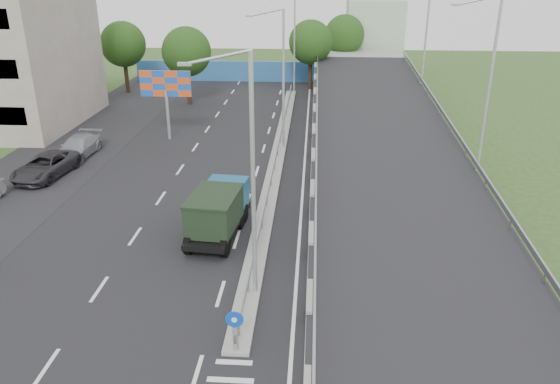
# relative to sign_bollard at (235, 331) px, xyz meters

# --- Properties ---
(road_surface) EXTENTS (26.00, 90.00, 0.04)m
(road_surface) POSITION_rel_sign_bollard_xyz_m (-3.00, 17.83, -1.03)
(road_surface) COLOR black
(road_surface) RESTS_ON ground
(parking_strip) EXTENTS (8.00, 90.00, 0.05)m
(parking_strip) POSITION_rel_sign_bollard_xyz_m (-16.00, 17.83, -1.03)
(parking_strip) COLOR black
(parking_strip) RESTS_ON ground
(median) EXTENTS (1.00, 44.00, 0.20)m
(median) POSITION_rel_sign_bollard_xyz_m (0.00, 21.83, -0.93)
(median) COLOR gray
(median) RESTS_ON ground
(overpass_ramp) EXTENTS (10.00, 50.00, 3.50)m
(overpass_ramp) POSITION_rel_sign_bollard_xyz_m (7.50, 21.83, 0.72)
(overpass_ramp) COLOR gray
(overpass_ramp) RESTS_ON ground
(median_guardrail) EXTENTS (0.09, 44.00, 0.71)m
(median_guardrail) POSITION_rel_sign_bollard_xyz_m (0.00, 21.83, -0.28)
(median_guardrail) COLOR gray
(median_guardrail) RESTS_ON median
(sign_bollard) EXTENTS (0.64, 0.23, 1.67)m
(sign_bollard) POSITION_rel_sign_bollard_xyz_m (0.00, 0.00, 0.00)
(sign_bollard) COLOR black
(sign_bollard) RESTS_ON median
(lamp_post_near) EXTENTS (2.74, 0.18, 10.08)m
(lamp_post_near) POSITION_rel_sign_bollard_xyz_m (0.11, 3.83, 4.77)
(lamp_post_near) COLOR #B2B5B7
(lamp_post_near) RESTS_ON median
(lamp_post_mid) EXTENTS (2.74, 0.18, 10.08)m
(lamp_post_mid) POSITION_rel_sign_bollard_xyz_m (0.11, 23.83, 4.77)
(lamp_post_mid) COLOR #B2B5B7
(lamp_post_mid) RESTS_ON median
(lamp_post_far) EXTENTS (2.74, 0.18, 10.08)m
(lamp_post_far) POSITION_rel_sign_bollard_xyz_m (0.11, 43.83, 4.77)
(lamp_post_far) COLOR #B2B5B7
(lamp_post_far) RESTS_ON median
(blue_wall) EXTENTS (30.00, 0.50, 2.40)m
(blue_wall) POSITION_rel_sign_bollard_xyz_m (-4.00, 49.83, 0.17)
(blue_wall) COLOR #2A649C
(blue_wall) RESTS_ON ground
(church) EXTENTS (7.00, 7.00, 13.80)m
(church) POSITION_rel_sign_bollard_xyz_m (10.00, 57.83, 4.28)
(church) COLOR #B2CCAD
(church) RESTS_ON ground
(billboard) EXTENTS (4.00, 0.24, 5.50)m
(billboard) POSITION_rel_sign_bollard_xyz_m (-9.00, 25.83, 3.15)
(billboard) COLOR #B2B5B7
(billboard) RESTS_ON ground
(tree_left_mid) EXTENTS (4.80, 4.80, 7.60)m
(tree_left_mid) POSITION_rel_sign_bollard_xyz_m (-10.00, 37.83, 4.14)
(tree_left_mid) COLOR black
(tree_left_mid) RESTS_ON ground
(tree_median_far) EXTENTS (4.80, 4.80, 7.60)m
(tree_median_far) POSITION_rel_sign_bollard_xyz_m (2.00, 45.83, 4.14)
(tree_median_far) COLOR black
(tree_median_far) RESTS_ON ground
(tree_left_far) EXTENTS (4.80, 4.80, 7.60)m
(tree_left_far) POSITION_rel_sign_bollard_xyz_m (-18.00, 42.83, 4.14)
(tree_left_far) COLOR black
(tree_left_far) RESTS_ON ground
(tree_ramp_far) EXTENTS (4.80, 4.80, 7.60)m
(tree_ramp_far) POSITION_rel_sign_bollard_xyz_m (6.00, 52.83, 4.14)
(tree_ramp_far) COLOR black
(tree_ramp_far) RESTS_ON ground
(dump_truck) EXTENTS (2.69, 5.94, 2.54)m
(dump_truck) POSITION_rel_sign_bollard_xyz_m (-2.18, 9.42, 0.37)
(dump_truck) COLOR black
(dump_truck) RESTS_ON ground
(parked_car_c) EXTENTS (3.13, 5.65, 1.50)m
(parked_car_c) POSITION_rel_sign_bollard_xyz_m (-15.01, 16.99, -0.28)
(parked_car_c) COLOR #2B2A2E
(parked_car_c) RESTS_ON ground
(parked_car_d) EXTENTS (2.23, 5.12, 1.46)m
(parked_car_d) POSITION_rel_sign_bollard_xyz_m (-14.57, 21.20, -0.30)
(parked_car_d) COLOR #95979D
(parked_car_d) RESTS_ON ground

